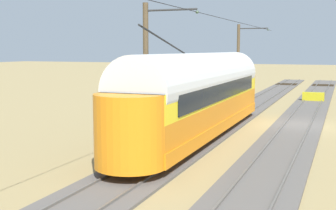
# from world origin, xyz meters

# --- Properties ---
(ground_plane) EXTENTS (220.00, 220.00, 0.00)m
(ground_plane) POSITION_xyz_m (0.00, 0.00, 0.00)
(ground_plane) COLOR #937F51
(track_adjacent_siding) EXTENTS (2.80, 80.00, 0.18)m
(track_adjacent_siding) POSITION_xyz_m (0.00, -0.31, 0.05)
(track_adjacent_siding) COLOR #56514C
(track_adjacent_siding) RESTS_ON ground
(track_third_siding) EXTENTS (2.80, 80.00, 0.18)m
(track_third_siding) POSITION_xyz_m (4.34, -0.31, 0.05)
(track_third_siding) COLOR #56514C
(track_third_siding) RESTS_ON ground
(vintage_streetcar) EXTENTS (2.65, 18.36, 5.20)m
(vintage_streetcar) POSITION_xyz_m (4.34, 5.45, 2.27)
(vintage_streetcar) COLOR orange
(vintage_streetcar) RESTS_ON ground
(catenary_pole_foreground) EXTENTS (2.96, 0.28, 6.83)m
(catenary_pole_foreground) POSITION_xyz_m (7.00, -15.16, 3.58)
(catenary_pole_foreground) COLOR #4C3D28
(catenary_pole_foreground) RESTS_ON ground
(catenary_pole_mid_near) EXTENTS (2.96, 0.28, 6.83)m
(catenary_pole_mid_near) POSITION_xyz_m (7.00, 6.05, 3.58)
(catenary_pole_mid_near) COLOR #4C3D28
(catenary_pole_mid_near) RESTS_ON ground
(overhead_wire_run) EXTENTS (2.76, 46.41, 0.18)m
(overhead_wire_run) POSITION_xyz_m (4.39, 5.27, 6.28)
(overhead_wire_run) COLOR black
(overhead_wire_run) RESTS_ON ground
(spare_tie_stack) EXTENTS (2.40, 2.40, 0.54)m
(spare_tie_stack) POSITION_xyz_m (7.63, -6.52, 0.27)
(spare_tie_stack) COLOR #2D2316
(spare_tie_stack) RESTS_ON ground
(track_end_bumper) EXTENTS (1.80, 0.60, 0.80)m
(track_end_bumper) POSITION_xyz_m (0.00, -13.17, 0.40)
(track_end_bumper) COLOR #B2A519
(track_end_bumper) RESTS_ON ground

